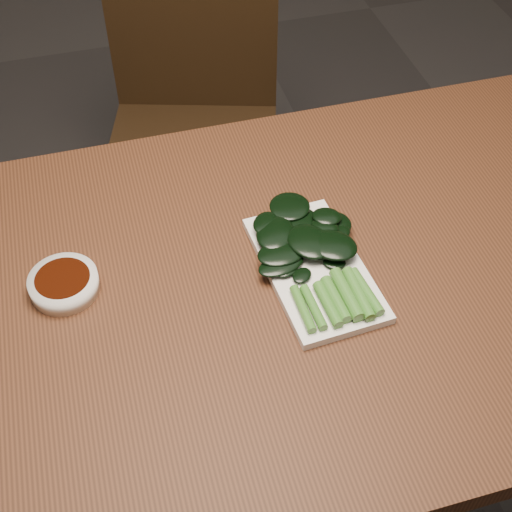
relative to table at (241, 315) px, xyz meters
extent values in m
plane|color=#2F2C2C|center=(0.00, 0.00, -0.68)|extent=(6.00, 6.00, 0.00)
cube|color=#4B2715|center=(0.00, 0.00, 0.05)|extent=(1.40, 0.80, 0.04)
cylinder|color=#4B2715|center=(0.64, 0.34, -0.32)|extent=(0.05, 0.05, 0.71)
cube|color=black|center=(0.06, 0.72, -0.25)|extent=(0.53, 0.53, 0.04)
cylinder|color=black|center=(-0.17, 0.60, -0.47)|extent=(0.04, 0.04, 0.41)
cylinder|color=black|center=(0.18, 0.49, -0.47)|extent=(0.04, 0.04, 0.41)
cylinder|color=black|center=(-0.06, 0.94, -0.47)|extent=(0.04, 0.04, 0.41)
cylinder|color=black|center=(0.29, 0.84, -0.47)|extent=(0.04, 0.04, 0.41)
cube|color=black|center=(0.12, 0.90, -0.01)|extent=(0.41, 0.15, 0.44)
cylinder|color=white|center=(-0.26, 0.07, 0.09)|extent=(0.10, 0.10, 0.03)
cylinder|color=#341004|center=(-0.26, 0.07, 0.10)|extent=(0.08, 0.08, 0.00)
cube|color=white|center=(0.12, 0.00, 0.08)|extent=(0.16, 0.28, 0.01)
cylinder|color=#48862E|center=(0.07, -0.08, 0.09)|extent=(0.02, 0.08, 0.01)
cylinder|color=#48862E|center=(0.09, -0.08, 0.09)|extent=(0.02, 0.08, 0.01)
cylinder|color=#48862E|center=(0.11, -0.08, 0.09)|extent=(0.02, 0.08, 0.02)
cylinder|color=#48862E|center=(0.12, -0.08, 0.09)|extent=(0.02, 0.08, 0.02)
cylinder|color=#48862E|center=(0.14, -0.08, 0.10)|extent=(0.02, 0.09, 0.02)
cylinder|color=#48862E|center=(0.16, -0.08, 0.09)|extent=(0.02, 0.10, 0.02)
cylinder|color=#48862E|center=(0.17, -0.08, 0.09)|extent=(0.03, 0.09, 0.02)
ellipsoid|color=black|center=(0.16, 0.06, 0.10)|extent=(0.06, 0.06, 0.01)
ellipsoid|color=black|center=(0.13, 0.02, 0.10)|extent=(0.06, 0.06, 0.01)
ellipsoid|color=black|center=(0.15, 0.04, 0.09)|extent=(0.06, 0.05, 0.01)
ellipsoid|color=black|center=(0.12, 0.07, 0.09)|extent=(0.09, 0.08, 0.01)
ellipsoid|color=black|center=(0.07, 0.03, 0.10)|extent=(0.08, 0.06, 0.01)
ellipsoid|color=black|center=(0.17, 0.08, 0.10)|extent=(0.06, 0.06, 0.01)
ellipsoid|color=black|center=(0.12, 0.12, 0.10)|extent=(0.09, 0.09, 0.01)
ellipsoid|color=black|center=(0.12, 0.03, 0.10)|extent=(0.09, 0.10, 0.01)
ellipsoid|color=black|center=(0.07, 0.09, 0.10)|extent=(0.06, 0.06, 0.01)
ellipsoid|color=black|center=(0.18, 0.05, 0.09)|extent=(0.06, 0.05, 0.01)
ellipsoid|color=black|center=(0.17, 0.07, 0.09)|extent=(0.08, 0.08, 0.01)
ellipsoid|color=black|center=(0.07, 0.01, 0.09)|extent=(0.08, 0.06, 0.01)
ellipsoid|color=black|center=(0.12, 0.09, 0.09)|extent=(0.08, 0.10, 0.01)
ellipsoid|color=black|center=(0.15, 0.02, 0.10)|extent=(0.10, 0.10, 0.01)
ellipsoid|color=black|center=(0.08, 0.07, 0.10)|extent=(0.09, 0.10, 0.01)
ellipsoid|color=black|center=(0.15, -0.01, 0.09)|extent=(0.04, 0.04, 0.01)
ellipsoid|color=black|center=(0.09, -0.02, 0.09)|extent=(0.04, 0.04, 0.01)
ellipsoid|color=black|center=(0.17, 0.01, 0.09)|extent=(0.04, 0.03, 0.01)
ellipsoid|color=black|center=(0.07, 0.00, 0.09)|extent=(0.05, 0.04, 0.01)
camera|label=1|loc=(-0.16, -0.68, 0.91)|focal=50.00mm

